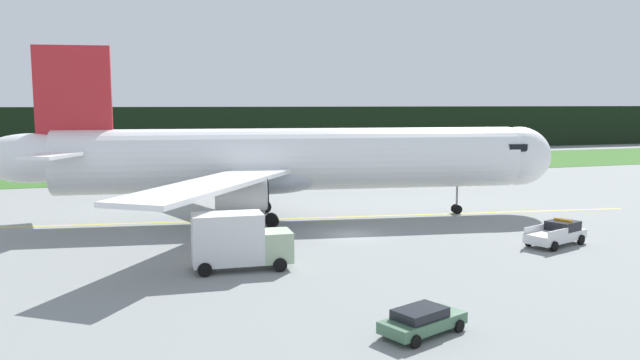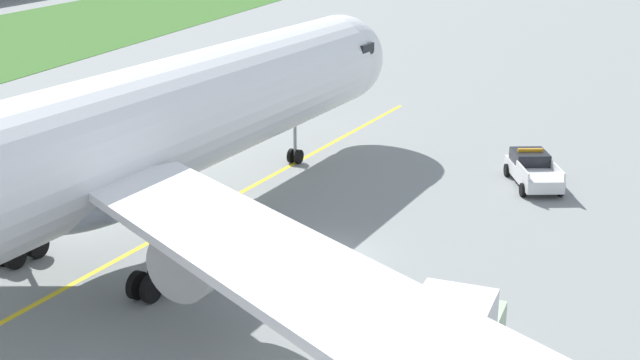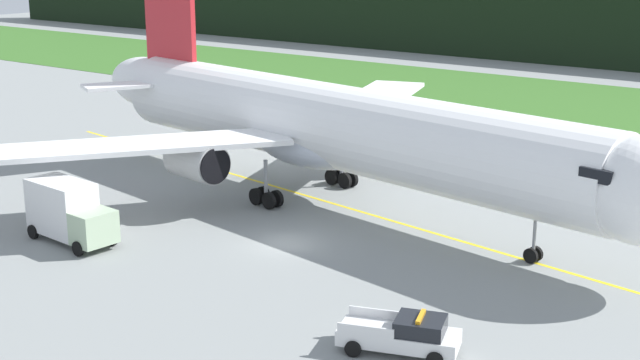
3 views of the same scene
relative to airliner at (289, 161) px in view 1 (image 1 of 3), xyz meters
The scene contains 8 objects.
ground 10.72m from the airliner, 71.64° to the right, with size 320.00×320.00×0.00m, color gray.
grass_verge 47.13m from the airliner, 86.45° to the left, with size 320.00×31.81×0.04m, color #356424.
distant_tree_line 79.18m from the airliner, 87.90° to the left, with size 288.00×6.10×10.05m, color black.
taxiway_centerline_main 5.50m from the airliner, ahead, with size 67.95×0.30×0.01m, color yellow.
airliner is the anchor object (origin of this frame).
ops_pickup_truck 24.20m from the airliner, 45.77° to the right, with size 5.82×3.79×1.94m.
catering_truck 18.55m from the airliner, 115.97° to the right, with size 6.56×3.03×3.91m.
staff_car 30.92m from the airliner, 93.69° to the right, with size 4.74×3.26×1.30m.
Camera 1 is at (-18.26, -46.93, 10.79)m, focal length 34.94 mm.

